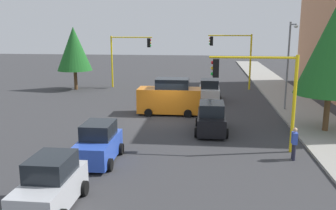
{
  "coord_description": "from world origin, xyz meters",
  "views": [
    {
      "loc": [
        25.34,
        2.84,
        6.68
      ],
      "look_at": [
        0.27,
        0.22,
        1.2
      ],
      "focal_mm": 38.95,
      "sensor_mm": 36.0,
      "label": 1
    }
  ],
  "objects_px": {
    "tree_roadside_near": "(332,51)",
    "pedestrian_crossing": "(294,143)",
    "traffic_signal_far_right": "(128,51)",
    "tree_opposite_side": "(74,49)",
    "street_lamp_curbside": "(289,57)",
    "car_silver": "(51,185)",
    "traffic_signal_near_left": "(259,83)",
    "delivery_van_orange": "(170,98)",
    "traffic_signal_far_left": "(234,51)",
    "car_white": "(209,91)",
    "car_blue": "(98,144)",
    "car_black": "(211,119)"
  },
  "relations": [
    {
      "from": "traffic_signal_far_right",
      "to": "car_blue",
      "type": "distance_m",
      "value": 22.87
    },
    {
      "from": "delivery_van_orange",
      "to": "car_silver",
      "type": "bearing_deg",
      "value": -10.78
    },
    {
      "from": "tree_roadside_near",
      "to": "car_blue",
      "type": "xyz_separation_m",
      "value": [
        6.42,
        -12.93,
        -4.28
      ]
    },
    {
      "from": "street_lamp_curbside",
      "to": "car_silver",
      "type": "relative_size",
      "value": 1.87
    },
    {
      "from": "traffic_signal_far_left",
      "to": "delivery_van_orange",
      "type": "height_order",
      "value": "traffic_signal_far_left"
    },
    {
      "from": "traffic_signal_far_right",
      "to": "tree_opposite_side",
      "type": "bearing_deg",
      "value": -69.36
    },
    {
      "from": "car_white",
      "to": "traffic_signal_far_right",
      "type": "bearing_deg",
      "value": -125.9
    },
    {
      "from": "car_white",
      "to": "pedestrian_crossing",
      "type": "distance_m",
      "value": 15.36
    },
    {
      "from": "street_lamp_curbside",
      "to": "tree_opposite_side",
      "type": "distance_m",
      "value": 21.87
    },
    {
      "from": "traffic_signal_far_right",
      "to": "car_white",
      "type": "bearing_deg",
      "value": 54.1
    },
    {
      "from": "traffic_signal_near_left",
      "to": "tree_roadside_near",
      "type": "distance_m",
      "value": 6.47
    },
    {
      "from": "traffic_signal_near_left",
      "to": "pedestrian_crossing",
      "type": "xyz_separation_m",
      "value": [
        1.21,
        1.74,
        -2.81
      ]
    },
    {
      "from": "car_blue",
      "to": "traffic_signal_near_left",
      "type": "bearing_deg",
      "value": 106.72
    },
    {
      "from": "traffic_signal_near_left",
      "to": "car_black",
      "type": "height_order",
      "value": "traffic_signal_near_left"
    },
    {
      "from": "traffic_signal_near_left",
      "to": "street_lamp_curbside",
      "type": "xyz_separation_m",
      "value": [
        -9.61,
        3.57,
        0.63
      ]
    },
    {
      "from": "traffic_signal_far_left",
      "to": "tree_roadside_near",
      "type": "height_order",
      "value": "tree_roadside_near"
    },
    {
      "from": "traffic_signal_far_right",
      "to": "pedestrian_crossing",
      "type": "height_order",
      "value": "traffic_signal_far_right"
    },
    {
      "from": "tree_roadside_near",
      "to": "pedestrian_crossing",
      "type": "height_order",
      "value": "tree_roadside_near"
    },
    {
      "from": "car_silver",
      "to": "pedestrian_crossing",
      "type": "relative_size",
      "value": 2.2
    },
    {
      "from": "tree_roadside_near",
      "to": "traffic_signal_far_left",
      "type": "bearing_deg",
      "value": -163.38
    },
    {
      "from": "tree_roadside_near",
      "to": "traffic_signal_far_right",
      "type": "bearing_deg",
      "value": -134.66
    },
    {
      "from": "delivery_van_orange",
      "to": "car_silver",
      "type": "distance_m",
      "value": 15.57
    },
    {
      "from": "car_black",
      "to": "car_silver",
      "type": "distance_m",
      "value": 12.22
    },
    {
      "from": "traffic_signal_far_right",
      "to": "street_lamp_curbside",
      "type": "relative_size",
      "value": 0.8
    },
    {
      "from": "traffic_signal_far_right",
      "to": "delivery_van_orange",
      "type": "bearing_deg",
      "value": 25.84
    },
    {
      "from": "traffic_signal_far_left",
      "to": "traffic_signal_near_left",
      "type": "bearing_deg",
      "value": -0.28
    },
    {
      "from": "car_blue",
      "to": "car_silver",
      "type": "xyz_separation_m",
      "value": [
        4.87,
        -0.36,
        0.0
      ]
    },
    {
      "from": "street_lamp_curbside",
      "to": "car_white",
      "type": "distance_m",
      "value": 7.98
    },
    {
      "from": "tree_roadside_near",
      "to": "car_silver",
      "type": "xyz_separation_m",
      "value": [
        11.29,
        -13.29,
        -4.28
      ]
    },
    {
      "from": "pedestrian_crossing",
      "to": "tree_opposite_side",
      "type": "bearing_deg",
      "value": -136.29
    },
    {
      "from": "traffic_signal_far_left",
      "to": "tree_opposite_side",
      "type": "xyz_separation_m",
      "value": [
        2.0,
        -16.72,
        0.2
      ]
    },
    {
      "from": "traffic_signal_far_left",
      "to": "car_blue",
      "type": "xyz_separation_m",
      "value": [
        22.42,
        -8.16,
        -3.24
      ]
    },
    {
      "from": "tree_opposite_side",
      "to": "car_white",
      "type": "relative_size",
      "value": 1.72
    },
    {
      "from": "delivery_van_orange",
      "to": "car_black",
      "type": "height_order",
      "value": "delivery_van_orange"
    },
    {
      "from": "traffic_signal_far_left",
      "to": "tree_opposite_side",
      "type": "distance_m",
      "value": 16.84
    },
    {
      "from": "street_lamp_curbside",
      "to": "car_blue",
      "type": "distance_m",
      "value": 17.09
    },
    {
      "from": "traffic_signal_far_right",
      "to": "tree_roadside_near",
      "type": "xyz_separation_m",
      "value": [
        16.0,
        16.19,
        1.19
      ]
    },
    {
      "from": "traffic_signal_near_left",
      "to": "street_lamp_curbside",
      "type": "height_order",
      "value": "street_lamp_curbside"
    },
    {
      "from": "street_lamp_curbside",
      "to": "car_blue",
      "type": "relative_size",
      "value": 1.92
    },
    {
      "from": "delivery_van_orange",
      "to": "car_silver",
      "type": "relative_size",
      "value": 1.28
    },
    {
      "from": "traffic_signal_far_right",
      "to": "car_silver",
      "type": "height_order",
      "value": "traffic_signal_far_right"
    },
    {
      "from": "traffic_signal_far_right",
      "to": "car_black",
      "type": "distance_m",
      "value": 19.16
    },
    {
      "from": "traffic_signal_near_left",
      "to": "pedestrian_crossing",
      "type": "relative_size",
      "value": 3.08
    },
    {
      "from": "street_lamp_curbside",
      "to": "traffic_signal_far_right",
      "type": "bearing_deg",
      "value": -124.9
    },
    {
      "from": "car_blue",
      "to": "traffic_signal_far_right",
      "type": "bearing_deg",
      "value": -171.73
    },
    {
      "from": "tree_roadside_near",
      "to": "delivery_van_orange",
      "type": "height_order",
      "value": "tree_roadside_near"
    },
    {
      "from": "street_lamp_curbside",
      "to": "car_white",
      "type": "xyz_separation_m",
      "value": [
        -3.96,
        -6.01,
        -3.45
      ]
    },
    {
      "from": "delivery_van_orange",
      "to": "car_black",
      "type": "bearing_deg",
      "value": 33.86
    },
    {
      "from": "delivery_van_orange",
      "to": "car_white",
      "type": "bearing_deg",
      "value": 151.17
    },
    {
      "from": "tree_roadside_near",
      "to": "pedestrian_crossing",
      "type": "bearing_deg",
      "value": -31.09
    }
  ]
}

